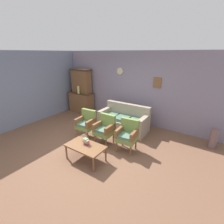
{
  "coord_description": "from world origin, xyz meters",
  "views": [
    {
      "loc": [
        2.76,
        -2.93,
        2.63
      ],
      "look_at": [
        0.03,
        1.1,
        0.85
      ],
      "focal_mm": 26.17,
      "sensor_mm": 36.0,
      "label": 1
    }
  ],
  "objects_px": {
    "side_cabinet": "(81,102)",
    "armchair_near_couch_end": "(86,123)",
    "coffee_table": "(85,147)",
    "book_stack_on_table": "(86,141)",
    "armchair_near_cabinet": "(127,134)",
    "floor_vase_by_wall": "(213,138)",
    "armchair_row_middle": "(105,128)",
    "vase_on_cabinet": "(78,90)",
    "floral_couch": "(124,121)"
  },
  "relations": [
    {
      "from": "side_cabinet",
      "to": "armchair_near_couch_end",
      "type": "xyz_separation_m",
      "value": [
        1.82,
        -1.65,
        0.03
      ]
    },
    {
      "from": "coffee_table",
      "to": "book_stack_on_table",
      "type": "xyz_separation_m",
      "value": [
        -0.03,
        0.07,
        0.12
      ]
    },
    {
      "from": "armchair_near_cabinet",
      "to": "coffee_table",
      "type": "bearing_deg",
      "value": -122.75
    },
    {
      "from": "armchair_near_cabinet",
      "to": "book_stack_on_table",
      "type": "relative_size",
      "value": 5.23
    },
    {
      "from": "armchair_near_cabinet",
      "to": "floor_vase_by_wall",
      "type": "relative_size",
      "value": 1.49
    },
    {
      "from": "armchair_row_middle",
      "to": "book_stack_on_table",
      "type": "xyz_separation_m",
      "value": [
        0.06,
        -0.89,
        -0.0
      ]
    },
    {
      "from": "vase_on_cabinet",
      "to": "armchair_near_couch_end",
      "type": "relative_size",
      "value": 0.37
    },
    {
      "from": "coffee_table",
      "to": "floor_vase_by_wall",
      "type": "xyz_separation_m",
      "value": [
        2.65,
        2.5,
        -0.07
      ]
    },
    {
      "from": "vase_on_cabinet",
      "to": "armchair_near_cabinet",
      "type": "relative_size",
      "value": 0.37
    },
    {
      "from": "armchair_row_middle",
      "to": "coffee_table",
      "type": "distance_m",
      "value": 0.97
    },
    {
      "from": "coffee_table",
      "to": "armchair_near_cabinet",
      "type": "bearing_deg",
      "value": 57.25
    },
    {
      "from": "floral_couch",
      "to": "armchair_row_middle",
      "type": "xyz_separation_m",
      "value": [
        0.01,
        -1.14,
        0.17
      ]
    },
    {
      "from": "floral_couch",
      "to": "floor_vase_by_wall",
      "type": "xyz_separation_m",
      "value": [
        2.75,
        0.41,
        -0.03
      ]
    },
    {
      "from": "armchair_near_cabinet",
      "to": "book_stack_on_table",
      "type": "distance_m",
      "value": 1.16
    },
    {
      "from": "armchair_near_couch_end",
      "to": "vase_on_cabinet",
      "type": "bearing_deg",
      "value": 140.32
    },
    {
      "from": "armchair_near_couch_end",
      "to": "armchair_row_middle",
      "type": "height_order",
      "value": "same"
    },
    {
      "from": "armchair_near_couch_end",
      "to": "book_stack_on_table",
      "type": "relative_size",
      "value": 5.23
    },
    {
      "from": "floor_vase_by_wall",
      "to": "side_cabinet",
      "type": "bearing_deg",
      "value": 178.92
    },
    {
      "from": "side_cabinet",
      "to": "armchair_near_couch_end",
      "type": "bearing_deg",
      "value": -42.2
    },
    {
      "from": "armchair_near_cabinet",
      "to": "armchair_row_middle",
      "type": "bearing_deg",
      "value": -175.78
    },
    {
      "from": "armchair_near_couch_end",
      "to": "coffee_table",
      "type": "height_order",
      "value": "armchair_near_couch_end"
    },
    {
      "from": "side_cabinet",
      "to": "armchair_near_couch_end",
      "type": "relative_size",
      "value": 1.28
    },
    {
      "from": "vase_on_cabinet",
      "to": "floor_vase_by_wall",
      "type": "bearing_deg",
      "value": 0.95
    },
    {
      "from": "armchair_near_couch_end",
      "to": "floor_vase_by_wall",
      "type": "distance_m",
      "value": 3.82
    },
    {
      "from": "floral_couch",
      "to": "coffee_table",
      "type": "xyz_separation_m",
      "value": [
        0.09,
        -2.09,
        0.05
      ]
    },
    {
      "from": "vase_on_cabinet",
      "to": "armchair_near_couch_end",
      "type": "bearing_deg",
      "value": -39.68
    },
    {
      "from": "floral_couch",
      "to": "armchair_row_middle",
      "type": "relative_size",
      "value": 1.92
    },
    {
      "from": "side_cabinet",
      "to": "armchair_row_middle",
      "type": "distance_m",
      "value": 3.05
    },
    {
      "from": "armchair_near_cabinet",
      "to": "floor_vase_by_wall",
      "type": "bearing_deg",
      "value": 36.73
    },
    {
      "from": "vase_on_cabinet",
      "to": "armchair_near_cabinet",
      "type": "xyz_separation_m",
      "value": [
        3.25,
        -1.41,
        -0.6
      ]
    },
    {
      "from": "floral_couch",
      "to": "armchair_row_middle",
      "type": "bearing_deg",
      "value": -89.67
    },
    {
      "from": "floral_couch",
      "to": "armchair_row_middle",
      "type": "height_order",
      "value": "same"
    },
    {
      "from": "vase_on_cabinet",
      "to": "book_stack_on_table",
      "type": "bearing_deg",
      "value": -42.5
    },
    {
      "from": "vase_on_cabinet",
      "to": "book_stack_on_table",
      "type": "distance_m",
      "value": 3.53
    },
    {
      "from": "armchair_row_middle",
      "to": "armchair_near_cabinet",
      "type": "height_order",
      "value": "same"
    },
    {
      "from": "side_cabinet",
      "to": "book_stack_on_table",
      "type": "bearing_deg",
      "value": -44.07
    },
    {
      "from": "side_cabinet",
      "to": "vase_on_cabinet",
      "type": "xyz_separation_m",
      "value": [
        0.06,
        -0.19,
        0.63
      ]
    },
    {
      "from": "side_cabinet",
      "to": "floor_vase_by_wall",
      "type": "bearing_deg",
      "value": -1.08
    },
    {
      "from": "armchair_near_couch_end",
      "to": "side_cabinet",
      "type": "bearing_deg",
      "value": 137.8
    },
    {
      "from": "armchair_row_middle",
      "to": "armchair_near_cabinet",
      "type": "xyz_separation_m",
      "value": [
        0.74,
        0.05,
        0.0
      ]
    },
    {
      "from": "vase_on_cabinet",
      "to": "floor_vase_by_wall",
      "type": "height_order",
      "value": "vase_on_cabinet"
    },
    {
      "from": "vase_on_cabinet",
      "to": "floor_vase_by_wall",
      "type": "xyz_separation_m",
      "value": [
        5.25,
        0.09,
        -0.79
      ]
    },
    {
      "from": "floral_couch",
      "to": "side_cabinet",
      "type": "bearing_deg",
      "value": 168.77
    },
    {
      "from": "armchair_near_couch_end",
      "to": "floor_vase_by_wall",
      "type": "height_order",
      "value": "armchair_near_couch_end"
    },
    {
      "from": "side_cabinet",
      "to": "floor_vase_by_wall",
      "type": "relative_size",
      "value": 1.92
    },
    {
      "from": "side_cabinet",
      "to": "floral_couch",
      "type": "height_order",
      "value": "side_cabinet"
    },
    {
      "from": "coffee_table",
      "to": "floor_vase_by_wall",
      "type": "bearing_deg",
      "value": 43.35
    },
    {
      "from": "side_cabinet",
      "to": "floral_couch",
      "type": "relative_size",
      "value": 0.67
    },
    {
      "from": "side_cabinet",
      "to": "armchair_near_cabinet",
      "type": "height_order",
      "value": "side_cabinet"
    },
    {
      "from": "armchair_near_couch_end",
      "to": "book_stack_on_table",
      "type": "bearing_deg",
      "value": -47.93
    }
  ]
}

